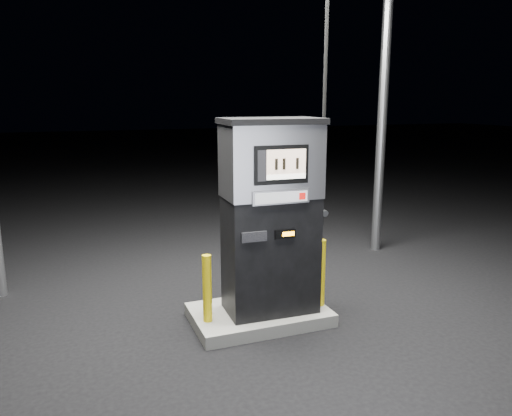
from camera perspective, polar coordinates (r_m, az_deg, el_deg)
name	(u,v)px	position (r m, az deg, el deg)	size (l,w,h in m)	color
ground	(259,320)	(6.17, 0.36, -12.72)	(80.00, 80.00, 0.00)	black
pump_island	(259,315)	(6.14, 0.36, -12.09)	(1.60, 1.00, 0.15)	slate
fuel_dispenser	(271,215)	(5.74, 1.73, -0.79)	(1.25, 0.70, 4.69)	black
bollard_left	(207,288)	(5.68, -5.60, -9.14)	(0.10, 0.10, 0.78)	yellow
bollard_right	(321,273)	(6.12, 7.40, -7.34)	(0.11, 0.11, 0.83)	yellow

